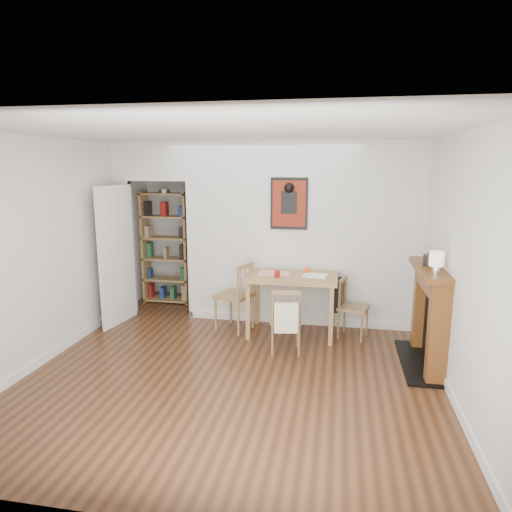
% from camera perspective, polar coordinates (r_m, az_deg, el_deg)
% --- Properties ---
extents(ground, '(5.20, 5.20, 0.00)m').
position_cam_1_polar(ground, '(5.60, -1.85, -12.69)').
color(ground, '#54311B').
rests_on(ground, ground).
extents(room_shell, '(5.20, 5.20, 5.20)m').
position_cam_1_polar(room_shell, '(6.49, 1.47, 2.62)').
color(room_shell, silver).
rests_on(room_shell, ground).
extents(dining_table, '(1.21, 0.77, 0.82)m').
position_cam_1_polar(dining_table, '(6.16, 4.51, -3.34)').
color(dining_table, '#A0874A').
rests_on(dining_table, ground).
extents(chair_left, '(0.62, 0.62, 0.97)m').
position_cam_1_polar(chair_left, '(6.37, -2.74, -5.05)').
color(chair_left, '#9B7548').
rests_on(chair_left, ground).
extents(chair_right, '(0.54, 0.49, 0.80)m').
position_cam_1_polar(chair_right, '(6.24, 11.91, -6.28)').
color(chair_right, '#9B7548').
rests_on(chair_right, ground).
extents(chair_front, '(0.47, 0.52, 0.83)m').
position_cam_1_polar(chair_front, '(5.65, 3.72, -7.89)').
color(chair_front, '#9B7548').
rests_on(chair_front, ground).
extents(bookshelf, '(0.78, 0.31, 1.86)m').
position_cam_1_polar(bookshelf, '(7.74, -11.13, 0.95)').
color(bookshelf, '#A0874A').
rests_on(bookshelf, ground).
extents(fireplace, '(0.45, 1.25, 1.16)m').
position_cam_1_polar(fireplace, '(5.60, 20.98, -6.71)').
color(fireplace, brown).
rests_on(fireplace, ground).
extents(red_glass, '(0.07, 0.07, 0.10)m').
position_cam_1_polar(red_glass, '(6.00, 2.65, -2.25)').
color(red_glass, maroon).
rests_on(red_glass, dining_table).
extents(orange_fruit, '(0.09, 0.09, 0.09)m').
position_cam_1_polar(orange_fruit, '(6.26, 6.33, -1.79)').
color(orange_fruit, '#DA4C0B').
rests_on(orange_fruit, dining_table).
extents(placemat, '(0.44, 0.34, 0.00)m').
position_cam_1_polar(placemat, '(6.24, 2.30, -2.15)').
color(placemat, beige).
rests_on(placemat, dining_table).
extents(notebook, '(0.35, 0.28, 0.02)m').
position_cam_1_polar(notebook, '(6.14, 7.41, -2.42)').
color(notebook, white).
rests_on(notebook, dining_table).
extents(mantel_lamp, '(0.15, 0.15, 0.24)m').
position_cam_1_polar(mantel_lamp, '(5.09, 21.64, -0.48)').
color(mantel_lamp, silver).
rests_on(mantel_lamp, fireplace).
extents(ceramic_jar_a, '(0.11, 0.11, 0.13)m').
position_cam_1_polar(ceramic_jar_a, '(5.49, 20.69, -0.48)').
color(ceramic_jar_a, black).
rests_on(ceramic_jar_a, fireplace).
extents(ceramic_jar_b, '(0.08, 0.08, 0.10)m').
position_cam_1_polar(ceramic_jar_b, '(5.73, 20.97, -0.17)').
color(ceramic_jar_b, black).
rests_on(ceramic_jar_b, fireplace).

